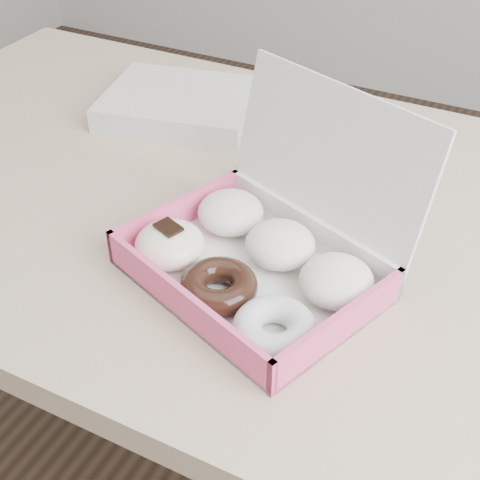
% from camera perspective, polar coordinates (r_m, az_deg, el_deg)
% --- Properties ---
extents(ground, '(4.00, 4.00, 0.00)m').
position_cam_1_polar(ground, '(1.53, -3.07, -19.23)').
color(ground, black).
rests_on(ground, ground).
extents(table, '(1.20, 0.80, 0.75)m').
position_cam_1_polar(table, '(1.04, -4.29, 1.35)').
color(table, tan).
rests_on(table, ground).
extents(donut_box, '(0.36, 0.34, 0.21)m').
position_cam_1_polar(donut_box, '(0.80, 1.65, -1.05)').
color(donut_box, white).
rests_on(donut_box, table).
extents(newspapers, '(0.29, 0.25, 0.04)m').
position_cam_1_polar(newspapers, '(1.17, -5.04, 11.49)').
color(newspapers, white).
rests_on(newspapers, table).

